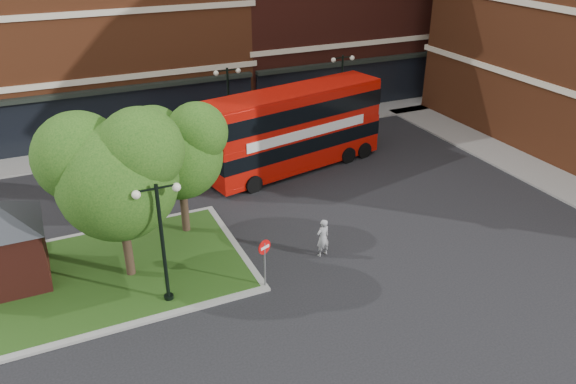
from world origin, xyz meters
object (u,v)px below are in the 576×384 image
woman (323,238)px  car_white (284,125)px  car_silver (161,146)px  bus (295,124)px

woman → car_white: bearing=-117.4°
car_silver → bus: bearing=-127.7°
bus → car_silver: size_ratio=2.78×
car_silver → woman: bearing=-166.1°
bus → car_white: (1.66, 5.24, -2.00)m
bus → woman: size_ratio=6.29×
bus → woman: bearing=-119.6°
bus → car_white: 5.85m
car_silver → car_white: (8.37, 0.33, 0.02)m
bus → woman: (-2.89, -8.94, -1.82)m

